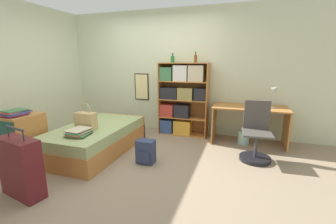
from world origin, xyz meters
TOP-DOWN VIEW (x-y plane):
  - ground_plane at (0.00, 0.00)m, footprint 14.00×14.00m
  - wall_back at (-0.00, 1.60)m, footprint 10.00×0.09m
  - wall_left at (-2.16, 0.00)m, footprint 0.06×10.00m
  - bed at (-0.63, 0.02)m, footprint 1.03×1.81m
  - handbag at (-0.64, -0.21)m, footprint 0.34×0.16m
  - book_stack_on_bed at (-0.55, -0.50)m, footprint 0.34×0.37m
  - suitcase at (-0.63, -1.40)m, footprint 0.60×0.32m
  - dresser at (-1.50, -0.71)m, footprint 0.60×0.56m
  - magazine_pile_on_dresser at (-1.45, -0.75)m, footprint 0.30×0.36m
  - bookcase at (0.52, 1.36)m, footprint 1.01×0.36m
  - bottle_green at (0.32, 1.40)m, footprint 0.08×0.08m
  - bottle_brown at (0.81, 1.36)m, footprint 0.06×0.06m
  - desk at (1.88, 1.23)m, footprint 1.33×0.63m
  - desk_lamp at (2.27, 1.24)m, footprint 0.21×0.16m
  - desk_chair at (1.98, 0.51)m, footprint 0.48×0.48m
  - backpack at (0.38, -0.16)m, footprint 0.27×0.21m
  - waste_bin at (1.81, 1.17)m, footprint 0.21×0.21m

SIDE VIEW (x-z plane):
  - ground_plane at x=0.00m, z-range 0.00..0.00m
  - waste_bin at x=1.81m, z-range 0.00..0.25m
  - backpack at x=0.38m, z-range 0.00..0.36m
  - bed at x=-0.63m, z-range 0.00..0.45m
  - desk_chair at x=1.98m, z-range -0.17..0.76m
  - suitcase at x=-0.63m, z-range -0.06..0.77m
  - dresser at x=-1.50m, z-range 0.00..0.75m
  - book_stack_on_bed at x=-0.55m, z-range 0.45..0.55m
  - desk at x=1.88m, z-range 0.15..0.87m
  - handbag at x=-0.64m, z-range 0.38..0.82m
  - bookcase at x=0.52m, z-range 0.02..1.53m
  - magazine_pile_on_dresser at x=-1.45m, z-range 0.75..0.83m
  - desk_lamp at x=2.27m, z-range 0.78..1.21m
  - wall_back at x=0.00m, z-range 0.00..2.60m
  - wall_left at x=-2.16m, z-range 0.00..2.60m
  - bottle_green at x=0.32m, z-range 1.49..1.67m
  - bottle_brown at x=0.81m, z-range 1.48..1.69m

